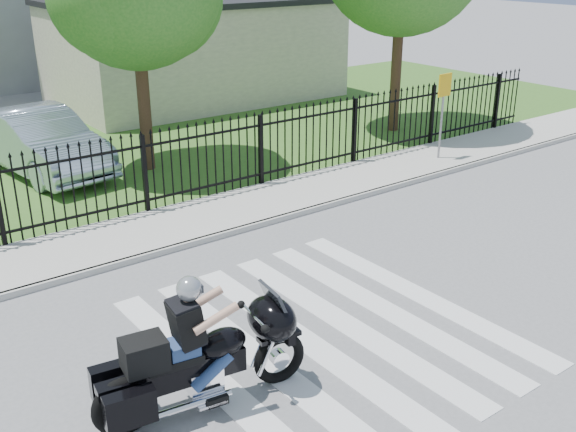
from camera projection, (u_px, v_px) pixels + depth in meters
ground at (326, 332)px, 10.19m from camera, size 120.00×120.00×0.00m
crosswalk at (326, 332)px, 10.19m from camera, size 5.00×5.50×0.01m
sidewalk at (170, 227)px, 13.87m from camera, size 40.00×2.00×0.12m
curb at (194, 243)px, 13.13m from camera, size 40.00×0.12×0.12m
grass_strip at (54, 153)px, 19.08m from camera, size 40.00×12.00×0.02m
iron_fence at (145, 176)px, 14.30m from camera, size 26.00×0.04×1.80m
building_low at (196, 52)px, 25.31m from camera, size 10.00×6.00×3.50m
building_low_roof at (193, 1)px, 24.63m from camera, size 10.20×6.20×0.20m
motorcycle_rider at (198, 354)px, 8.25m from camera, size 2.85×1.16×1.89m
parked_car at (40, 141)px, 17.10m from camera, size 2.35×5.12×1.63m
traffic_sign at (444, 98)px, 17.64m from camera, size 0.49×0.09×2.27m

